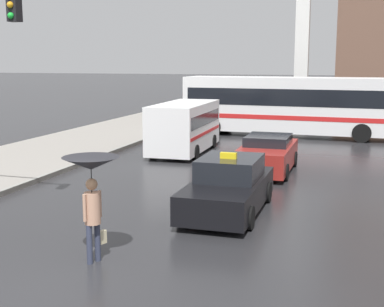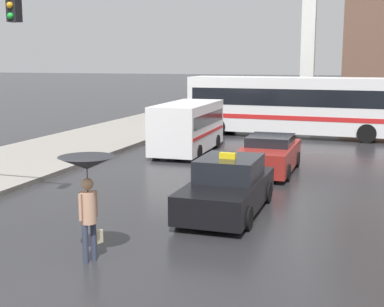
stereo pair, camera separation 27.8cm
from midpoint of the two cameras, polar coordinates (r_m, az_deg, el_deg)
name	(u,v)px [view 2 (the right image)]	position (r m, az deg, el deg)	size (l,w,h in m)	color
ground_plane	(32,297)	(10.09, -15.91, -14.55)	(300.00, 300.00, 0.00)	#262628
taxi	(228,188)	(14.67, 4.38, -3.65)	(1.91, 4.40, 1.66)	black
sedan_red	(269,155)	(20.08, 8.64, -0.13)	(1.91, 4.24, 1.35)	maroon
ambulance_van	(188,125)	(24.07, -0.12, 3.05)	(2.19, 5.33, 2.23)	white
city_bus	(296,104)	(29.80, 11.27, 5.23)	(11.81, 3.04, 3.21)	silver
pedestrian_with_umbrella	(87,176)	(10.95, -10.39, -2.37)	(1.15, 1.15, 2.21)	#2D3347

